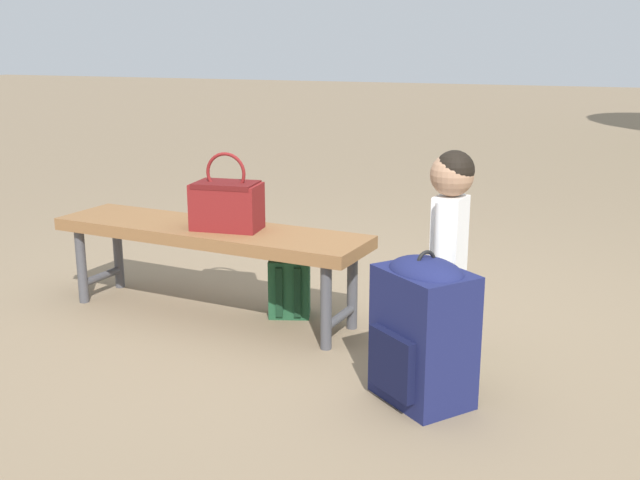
{
  "coord_description": "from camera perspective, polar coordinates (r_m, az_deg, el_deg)",
  "views": [
    {
      "loc": [
        1.13,
        -3.2,
        1.33
      ],
      "look_at": [
        -0.05,
        -0.06,
        0.45
      ],
      "focal_mm": 43.33,
      "sensor_mm": 36.0,
      "label": 1
    }
  ],
  "objects": [
    {
      "name": "ground_plane",
      "position": [
        3.65,
        1.06,
        -6.69
      ],
      "size": [
        40.0,
        40.0,
        0.0
      ],
      "primitive_type": "plane",
      "color": "#7F6B51",
      "rests_on": "ground"
    },
    {
      "name": "park_bench",
      "position": [
        3.77,
        -8.2,
        0.15
      ],
      "size": [
        1.63,
        0.56,
        0.45
      ],
      "color": "brown",
      "rests_on": "ground"
    },
    {
      "name": "handbag",
      "position": [
        3.67,
        -6.9,
        2.71
      ],
      "size": [
        0.34,
        0.21,
        0.37
      ],
      "color": "maroon",
      "rests_on": "park_bench"
    },
    {
      "name": "child_standing",
      "position": [
        3.23,
        9.6,
        1.32
      ],
      "size": [
        0.18,
        0.24,
        0.89
      ],
      "color": "#B2D8B2",
      "rests_on": "ground"
    },
    {
      "name": "backpack_large",
      "position": [
        2.91,
        7.64,
        -6.38
      ],
      "size": [
        0.43,
        0.42,
        0.59
      ],
      "color": "#191E4C",
      "rests_on": "ground"
    },
    {
      "name": "backpack_small",
      "position": [
        3.79,
        -2.26,
        -3.21
      ],
      "size": [
        0.23,
        0.21,
        0.33
      ],
      "color": "#1E4C2D",
      "rests_on": "ground"
    }
  ]
}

